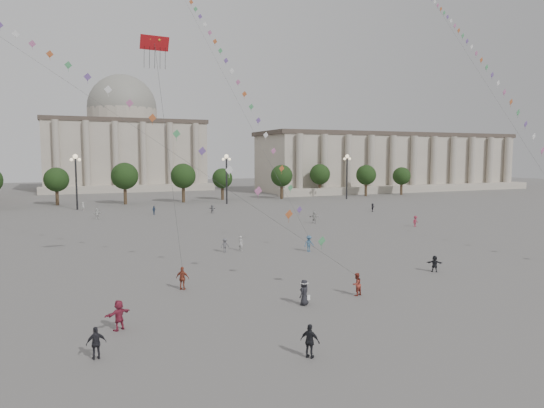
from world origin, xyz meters
name	(u,v)px	position (x,y,z in m)	size (l,w,h in m)	color
ground	(320,301)	(0.00, 0.00, 0.00)	(360.00, 360.00, 0.00)	#5A5754
hall_east	(390,162)	(75.00, 93.89, 8.43)	(84.00, 26.22, 17.20)	#AB9F8F
hall_central	(124,143)	(0.00, 129.22, 14.23)	(48.30, 34.30, 35.50)	#AB9F8F
tree_row	(150,179)	(0.00, 78.00, 5.39)	(137.12, 5.12, 8.00)	#36281B
lamp_post_mid_west	(76,171)	(-15.00, 70.00, 7.35)	(2.00, 0.90, 10.65)	#262628
lamp_post_mid_east	(227,170)	(15.00, 70.00, 7.35)	(2.00, 0.90, 10.65)	#262628
lamp_post_far_east	(347,168)	(45.00, 70.00, 7.35)	(2.00, 0.90, 10.65)	#262628
person_crowd_0	(154,210)	(-2.65, 56.53, 0.76)	(0.90, 0.37, 1.53)	navy
person_crowd_3	(435,264)	(13.58, 3.79, 0.74)	(1.38, 0.44, 1.49)	black
person_crowd_4	(97,214)	(-12.24, 53.94, 0.89)	(1.65, 0.53, 1.78)	silver
person_crowd_6	(225,245)	(-1.06, 19.52, 0.77)	(0.99, 0.57, 1.53)	#59595D
person_crowd_7	(314,217)	(18.25, 35.68, 0.93)	(1.72, 0.55, 1.86)	#B6B5B1
person_crowd_8	(415,221)	(30.27, 26.87, 0.80)	(1.04, 0.60, 1.60)	#9E2B42
person_crowd_9	(373,207)	(35.58, 45.47, 0.77)	(1.44, 0.46, 1.55)	#232227
person_crowd_10	(83,206)	(-13.98, 68.00, 0.81)	(0.59, 0.39, 1.61)	silver
person_crowd_12	(212,209)	(7.42, 54.55, 0.76)	(1.41, 0.45, 1.52)	slate
person_crowd_13	(241,243)	(0.79, 19.69, 0.82)	(0.60, 0.39, 1.64)	#B5B4B1
tourist_0	(183,278)	(-8.43, 6.76, 0.90)	(1.06, 0.44, 1.80)	brown
tourist_1	(310,341)	(-5.17, -8.41, 0.89)	(1.04, 0.43, 1.78)	black
tourist_2	(119,315)	(-13.81, -0.44, 0.91)	(1.69, 0.54, 1.82)	#972942
tourist_4	(96,343)	(-15.27, -4.33, 0.85)	(0.99, 0.41, 1.69)	#222228
kite_flyer_0	(357,284)	(3.14, 0.21, 0.85)	(0.83, 0.64, 1.70)	maroon
kite_flyer_1	(309,244)	(7.44, 16.36, 0.88)	(1.14, 0.66, 1.76)	#375C7D
hat_person	(304,292)	(-1.47, -0.36, 0.92)	(1.04, 0.95, 1.78)	black
dragon_kite	(155,54)	(-9.78, 8.86, 18.09)	(2.24, 1.42, 17.93)	#AA1216
kite_train_west	(60,65)	(-16.65, 26.02, 19.64)	(37.04, 47.58, 70.45)	#3F3F3F
kite_train_mid	(215,47)	(4.40, 41.11, 26.32)	(6.39, 46.08, 65.64)	#3F3F3F
kite_train_east	(481,65)	(39.14, 24.34, 23.37)	(23.58, 48.76, 68.23)	#3F3F3F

